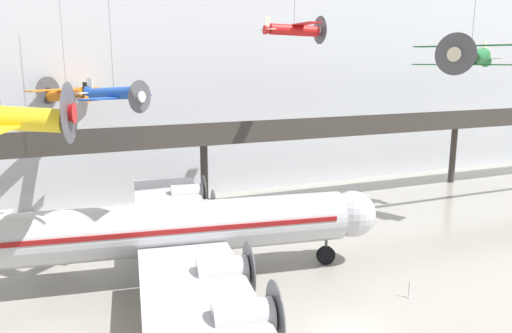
# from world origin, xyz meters

# --- Properties ---
(hangar_back_wall) EXTENTS (140.00, 3.00, 29.13)m
(hangar_back_wall) POSITION_xyz_m (0.00, 31.20, 14.56)
(hangar_back_wall) COLOR silver
(hangar_back_wall) RESTS_ON ground
(mezzanine_walkway) EXTENTS (110.00, 3.20, 8.72)m
(mezzanine_walkway) POSITION_xyz_m (0.00, 22.89, 7.11)
(mezzanine_walkway) COLOR #38332D
(mezzanine_walkway) RESTS_ON ground
(airliner_silver_main) EXTENTS (29.35, 33.62, 9.82)m
(airliner_silver_main) POSITION_xyz_m (-6.80, 10.14, 3.46)
(airliner_silver_main) COLOR #B7BABF
(airliner_silver_main) RESTS_ON ground
(suspended_plane_blue_trainer) EXTENTS (5.53, 5.23, 12.51)m
(suspended_plane_blue_trainer) POSITION_xyz_m (-8.71, 16.34, 11.73)
(suspended_plane_blue_trainer) COLOR #1E4CAD
(suspended_plane_green_biplane) EXTENTS (8.17, 9.31, 10.29)m
(suspended_plane_green_biplane) POSITION_xyz_m (20.92, 13.41, 14.25)
(suspended_plane_green_biplane) COLOR #1E6B33
(suspended_plane_orange_highwing) EXTENTS (6.26, 5.77, 12.78)m
(suspended_plane_orange_highwing) POSITION_xyz_m (-11.41, 26.92, 11.18)
(suspended_plane_orange_highwing) COLOR orange
(suspended_plane_yellow_lowwing) EXTENTS (7.63, 9.05, 13.23)m
(suspended_plane_yellow_lowwing) POSITION_xyz_m (-15.33, 8.54, 11.09)
(suspended_plane_yellow_lowwing) COLOR yellow
(suspended_plane_red_highwing) EXTENTS (5.64, 6.93, 7.77)m
(suspended_plane_red_highwing) POSITION_xyz_m (7.42, 20.40, 16.68)
(suspended_plane_red_highwing) COLOR red
(stanchion_barrier) EXTENTS (0.36, 0.36, 1.08)m
(stanchion_barrier) POSITION_xyz_m (6.06, 2.14, 0.33)
(stanchion_barrier) COLOR #B2B5BA
(stanchion_barrier) RESTS_ON ground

